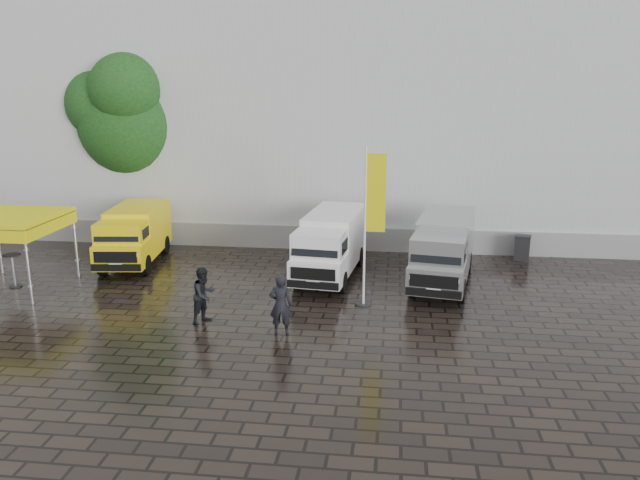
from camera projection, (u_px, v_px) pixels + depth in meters
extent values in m
plane|color=black|center=(338.00, 319.00, 18.85)|extent=(120.00, 120.00, 0.00)
cube|color=silver|center=(406.00, 100.00, 32.51)|extent=(44.00, 16.00, 12.00)
cube|color=gray|center=(403.00, 240.00, 26.13)|extent=(44.00, 0.15, 1.00)
cylinder|color=silver|center=(76.00, 244.00, 22.69)|extent=(0.10, 0.10, 2.44)
cylinder|color=silver|center=(28.00, 268.00, 19.79)|extent=(0.10, 0.10, 2.44)
cube|color=yellow|center=(8.00, 216.00, 21.09)|extent=(3.22, 3.22, 0.12)
cylinder|color=black|center=(363.00, 304.00, 20.04)|extent=(0.50, 0.50, 0.04)
cylinder|color=white|center=(365.00, 228.00, 19.42)|extent=(0.07, 0.07, 5.07)
cube|color=yellow|center=(376.00, 193.00, 19.10)|extent=(0.60, 0.03, 2.43)
cylinder|color=black|center=(138.00, 191.00, 28.33)|extent=(0.60, 0.60, 4.28)
sphere|color=#133E17|center=(133.00, 124.00, 27.58)|extent=(4.71, 4.71, 4.71)
sphere|color=#133E17|center=(125.00, 79.00, 28.04)|extent=(2.78, 2.78, 2.78)
cylinder|color=black|center=(14.00, 271.00, 21.68)|extent=(0.60, 0.60, 1.17)
cube|color=black|center=(522.00, 248.00, 24.95)|extent=(0.74, 0.74, 1.02)
imported|color=black|center=(281.00, 305.00, 17.51)|extent=(0.67, 0.46, 1.76)
imported|color=black|center=(204.00, 295.00, 18.42)|extent=(0.95, 1.03, 1.70)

